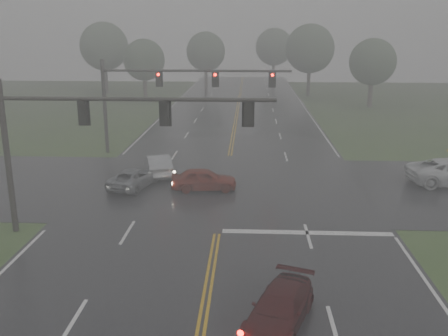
# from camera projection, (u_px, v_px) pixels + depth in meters

# --- Properties ---
(main_road) EXTENTS (18.00, 160.00, 0.02)m
(main_road) POSITION_uv_depth(u_px,v_px,m) (223.00, 196.00, 30.55)
(main_road) COLOR black
(main_road) RESTS_ON ground
(cross_street) EXTENTS (120.00, 14.00, 0.02)m
(cross_street) POSITION_uv_depth(u_px,v_px,m) (225.00, 186.00, 32.48)
(cross_street) COLOR black
(cross_street) RESTS_ON ground
(stop_bar) EXTENTS (8.50, 0.50, 0.01)m
(stop_bar) POSITION_uv_depth(u_px,v_px,m) (307.00, 233.00, 24.94)
(stop_bar) COLOR silver
(stop_bar) RESTS_ON ground
(sedan_maroon) EXTENTS (3.06, 4.56, 1.23)m
(sedan_maroon) POSITION_uv_depth(u_px,v_px,m) (279.00, 324.00, 17.21)
(sedan_maroon) COLOR #370A0B
(sedan_maroon) RESTS_ON ground
(sedan_red) EXTENTS (4.27, 2.06, 1.41)m
(sedan_red) POSITION_uv_depth(u_px,v_px,m) (204.00, 190.00, 31.66)
(sedan_red) COLOR maroon
(sedan_red) RESTS_ON ground
(sedan_silver) EXTENTS (2.86, 4.79, 1.49)m
(sedan_silver) POSITION_uv_depth(u_px,v_px,m) (158.00, 175.00, 34.95)
(sedan_silver) COLOR gray
(sedan_silver) RESTS_ON ground
(car_grey) EXTENTS (3.07, 4.76, 1.22)m
(car_grey) POSITION_uv_depth(u_px,v_px,m) (134.00, 187.00, 32.27)
(car_grey) COLOR slate
(car_grey) RESTS_ON ground
(signal_gantry_near) EXTENTS (13.12, 0.33, 7.61)m
(signal_gantry_near) POSITION_uv_depth(u_px,v_px,m) (86.00, 128.00, 23.63)
(signal_gantry_near) COLOR black
(signal_gantry_near) RESTS_ON ground
(signal_gantry_far) EXTENTS (15.14, 0.39, 7.61)m
(signal_gantry_far) POSITION_uv_depth(u_px,v_px,m) (163.00, 87.00, 39.76)
(signal_gantry_far) COLOR black
(signal_gantry_far) RESTS_ON ground
(tree_nw_a) EXTENTS (5.90, 5.90, 8.67)m
(tree_nw_a) POSITION_uv_depth(u_px,v_px,m) (144.00, 60.00, 71.03)
(tree_nw_a) COLOR #372C24
(tree_nw_a) RESTS_ON ground
(tree_ne_a) EXTENTS (7.34, 7.34, 10.79)m
(tree_ne_a) POSITION_uv_depth(u_px,v_px,m) (310.00, 49.00, 74.95)
(tree_ne_a) COLOR #372C24
(tree_ne_a) RESTS_ON ground
(tree_n_mid) EXTENTS (6.54, 6.54, 9.60)m
(tree_n_mid) POSITION_uv_depth(u_px,v_px,m) (206.00, 52.00, 83.63)
(tree_n_mid) COLOR #372C24
(tree_n_mid) RESTS_ON ground
(tree_e_near) EXTENTS (6.03, 6.03, 8.86)m
(tree_e_near) POSITION_uv_depth(u_px,v_px,m) (373.00, 62.00, 64.57)
(tree_e_near) COLOR #372C24
(tree_e_near) RESTS_ON ground
(tree_nw_b) EXTENTS (7.57, 7.57, 11.12)m
(tree_nw_b) POSITION_uv_depth(u_px,v_px,m) (104.00, 46.00, 78.67)
(tree_nw_b) COLOR #372C24
(tree_nw_b) RESTS_ON ground
(tree_n_far) EXTENTS (6.98, 6.98, 10.25)m
(tree_n_far) POSITION_uv_depth(u_px,v_px,m) (274.00, 47.00, 93.98)
(tree_n_far) COLOR #372C24
(tree_n_far) RESTS_ON ground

